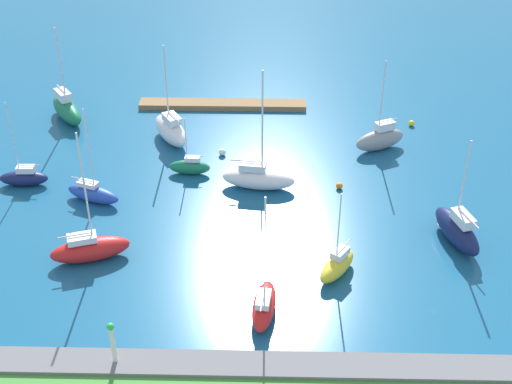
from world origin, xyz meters
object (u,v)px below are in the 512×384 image
at_px(sailboat_white_near_pier, 258,177).
at_px(sailboat_blue_by_breakwater, 93,193).
at_px(sailboat_green_along_channel, 190,167).
at_px(sailboat_yellow_outer_mooring, 337,265).
at_px(sailboat_red_west_end, 90,248).
at_px(sailboat_navy_inner_mooring, 24,177).
at_px(mooring_buoy_orange, 339,186).
at_px(sailboat_navy_lone_north, 457,230).
at_px(pier_dock, 223,105).
at_px(mooring_buoy_yellow, 411,123).
at_px(sailboat_red_far_south, 264,305).
at_px(mooring_buoy_white, 222,152).
at_px(harbor_beacon, 112,340).
at_px(sailboat_green_off_beacon, 67,109).
at_px(sailboat_gray_lone_south, 380,138).
at_px(sailboat_white_east_end, 171,130).

xyz_separation_m(sailboat_white_near_pier, sailboat_blue_by_breakwater, (17.20, 3.05, -0.30)).
xyz_separation_m(sailboat_green_along_channel, sailboat_yellow_outer_mooring, (-15.07, 17.32, 0.12)).
xyz_separation_m(sailboat_white_near_pier, sailboat_red_west_end, (15.22, 12.88, -0.07)).
distance_m(sailboat_navy_inner_mooring, mooring_buoy_orange, 34.17).
bearing_deg(sailboat_navy_lone_north, pier_dock, 22.70).
distance_m(sailboat_yellow_outer_mooring, sailboat_navy_inner_mooring, 35.86).
bearing_deg(mooring_buoy_yellow, sailboat_yellow_outer_mooring, 68.57).
height_order(sailboat_yellow_outer_mooring, mooring_buoy_yellow, sailboat_yellow_outer_mooring).
bearing_deg(sailboat_red_far_south, mooring_buoy_white, 17.27).
bearing_deg(sailboat_navy_inner_mooring, pier_dock, -136.88).
height_order(harbor_beacon, sailboat_green_off_beacon, sailboat_green_off_beacon).
relative_size(pier_dock, sailboat_navy_lone_north, 2.04).
relative_size(sailboat_navy_lone_north, sailboat_green_off_beacon, 0.88).
distance_m(sailboat_white_near_pier, sailboat_yellow_outer_mooring, 16.33).
height_order(sailboat_green_off_beacon, mooring_buoy_orange, sailboat_green_off_beacon).
distance_m(sailboat_white_near_pier, sailboat_navy_inner_mooring, 25.40).
distance_m(sailboat_navy_lone_north, sailboat_gray_lone_south, 19.06).
bearing_deg(mooring_buoy_white, sailboat_navy_inner_mooring, 18.58).
relative_size(mooring_buoy_white, mooring_buoy_yellow, 1.13).
height_order(sailboat_white_near_pier, mooring_buoy_yellow, sailboat_white_near_pier).
distance_m(sailboat_white_near_pier, sailboat_gray_lone_south, 16.80).
bearing_deg(sailboat_yellow_outer_mooring, sailboat_navy_lone_north, 147.70).
height_order(sailboat_red_west_end, sailboat_navy_inner_mooring, sailboat_red_west_end).
bearing_deg(sailboat_yellow_outer_mooring, mooring_buoy_white, -117.24).
bearing_deg(sailboat_yellow_outer_mooring, sailboat_white_near_pier, -118.80).
xyz_separation_m(pier_dock, mooring_buoy_orange, (-13.90, 20.15, 0.01)).
bearing_deg(mooring_buoy_yellow, sailboat_blue_by_breakwater, 26.68).
bearing_deg(sailboat_white_east_end, sailboat_white_near_pier, -164.76).
relative_size(sailboat_navy_lone_north, mooring_buoy_orange, 15.02).
xyz_separation_m(sailboat_navy_lone_north, sailboat_blue_by_breakwater, (36.32, -6.42, -0.50)).
bearing_deg(sailboat_navy_inner_mooring, sailboat_white_east_end, -146.47).
xyz_separation_m(sailboat_red_far_south, sailboat_yellow_outer_mooring, (-6.48, -5.37, 0.04)).
relative_size(harbor_beacon, sailboat_green_off_beacon, 0.30).
bearing_deg(sailboat_navy_inner_mooring, mooring_buoy_white, -163.16).
xyz_separation_m(sailboat_navy_lone_north, mooring_buoy_orange, (10.35, -9.46, -1.13)).
height_order(sailboat_navy_lone_north, sailboat_blue_by_breakwater, sailboat_navy_lone_north).
bearing_deg(sailboat_green_off_beacon, sailboat_red_far_south, 0.89).
distance_m(sailboat_red_far_south, sailboat_yellow_outer_mooring, 8.42).
relative_size(sailboat_green_along_channel, sailboat_white_east_end, 0.57).
bearing_deg(sailboat_navy_inner_mooring, sailboat_red_west_end, 126.61).
relative_size(sailboat_white_near_pier, sailboat_blue_by_breakwater, 1.27).
xyz_separation_m(sailboat_white_near_pier, sailboat_green_off_beacon, (24.75, -15.85, 0.25)).
xyz_separation_m(sailboat_gray_lone_south, sailboat_red_west_end, (29.44, 21.83, -0.21)).
xyz_separation_m(sailboat_yellow_outer_mooring, sailboat_gray_lone_south, (-6.83, -23.50, 0.40)).
bearing_deg(sailboat_red_west_end, mooring_buoy_orange, 10.37).
relative_size(sailboat_gray_lone_south, sailboat_white_east_end, 0.93).
relative_size(sailboat_white_east_end, mooring_buoy_yellow, 16.33).
xyz_separation_m(sailboat_green_along_channel, sailboat_green_off_beacon, (17.07, -13.09, 0.63)).
height_order(pier_dock, sailboat_red_west_end, sailboat_red_west_end).
distance_m(sailboat_red_far_south, mooring_buoy_orange, 21.42).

